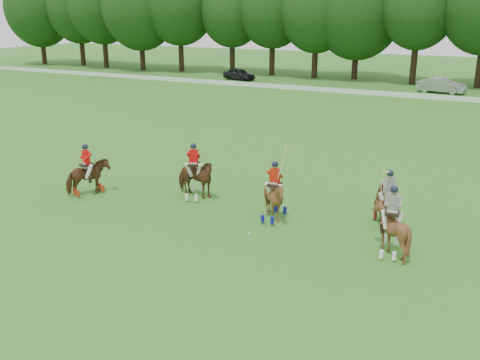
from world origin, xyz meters
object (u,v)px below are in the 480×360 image
at_px(car_mid, 442,85).
at_px(polo_red_a, 88,177).
at_px(polo_stripe_b, 391,230).
at_px(polo_red_c, 274,199).
at_px(car_left, 239,74).
at_px(polo_ball, 249,234).
at_px(polo_red_b, 194,178).
at_px(polo_stripe_a, 387,206).

relative_size(car_mid, polo_red_a, 1.99).
bearing_deg(polo_stripe_b, polo_red_c, 167.78).
height_order(polo_red_a, polo_stripe_b, polo_stripe_b).
xyz_separation_m(car_left, polo_ball, (21.19, -40.12, -0.65)).
xyz_separation_m(polo_red_c, polo_stripe_b, (4.67, -1.01, 0.01)).
bearing_deg(car_mid, polo_red_b, -178.81).
relative_size(car_mid, polo_red_c, 1.57).
distance_m(car_mid, polo_red_b, 37.90).
bearing_deg(polo_red_b, car_mid, 82.06).
height_order(car_mid, polo_red_b, polo_red_b).
bearing_deg(polo_red_b, polo_red_c, -10.91).
distance_m(polo_red_a, polo_red_c, 8.59).
height_order(polo_red_b, polo_stripe_a, polo_red_b).
distance_m(polo_red_c, polo_stripe_a, 4.29).
xyz_separation_m(car_mid, polo_stripe_a, (2.90, -36.81, 0.01)).
distance_m(polo_red_b, polo_stripe_a, 8.18).
height_order(polo_red_a, polo_red_c, polo_red_c).
relative_size(polo_red_b, polo_ball, 27.03).
bearing_deg(polo_red_c, polo_stripe_a, 20.96).
xyz_separation_m(car_mid, polo_stripe_b, (3.57, -39.35, 0.12)).
xyz_separation_m(polo_red_a, polo_red_b, (4.38, 1.81, 0.06)).
bearing_deg(polo_red_a, car_left, 108.13).
height_order(car_left, car_mid, car_mid).
distance_m(car_mid, polo_stripe_b, 39.51).
bearing_deg(polo_red_a, polo_red_b, 22.47).
distance_m(polo_red_b, polo_red_c, 4.22).
bearing_deg(polo_ball, car_mid, 88.12).
height_order(car_left, polo_ball, car_left).
bearing_deg(polo_stripe_b, car_left, 123.53).
xyz_separation_m(car_mid, polo_red_a, (-9.62, -39.35, 0.07)).
relative_size(car_left, polo_stripe_a, 1.88).
xyz_separation_m(polo_red_c, polo_stripe_a, (4.00, 1.53, -0.10)).
distance_m(polo_red_c, polo_ball, 1.97).
xyz_separation_m(polo_stripe_a, polo_stripe_b, (0.67, -2.54, 0.10)).
bearing_deg(car_mid, polo_stripe_a, -166.36).
relative_size(polo_red_c, polo_ball, 32.39).
bearing_deg(polo_stripe_a, polo_red_a, -168.50).
relative_size(car_left, polo_red_a, 1.77).
bearing_deg(polo_red_b, polo_ball, -33.35).
height_order(polo_stripe_a, polo_stripe_b, polo_stripe_b).
bearing_deg(polo_stripe_a, polo_red_b, -174.85).
bearing_deg(car_left, car_mid, -76.27).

